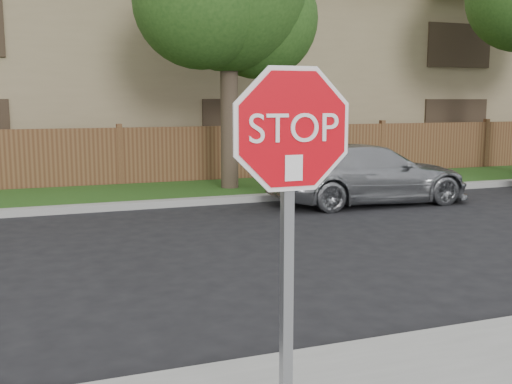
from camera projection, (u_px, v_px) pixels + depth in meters
name	position (u px, v px, depth m)	size (l,w,h in m)	color
ground	(296.00, 360.00, 5.38)	(90.00, 90.00, 0.00)	black
far_curb	(142.00, 205.00, 12.92)	(70.00, 0.30, 0.15)	gray
grass_strip	(130.00, 194.00, 14.46)	(70.00, 3.00, 0.12)	#1E4714
fence	(120.00, 158.00, 15.83)	(70.00, 0.12, 1.60)	#50301C
apartment_building	(95.00, 65.00, 20.60)	(35.20, 9.20, 7.20)	#897755
stop_sign	(291.00, 184.00, 3.49)	(1.01, 0.13, 2.55)	gray
sedan_right	(369.00, 174.00, 13.48)	(1.88, 4.62, 1.34)	#979A9E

